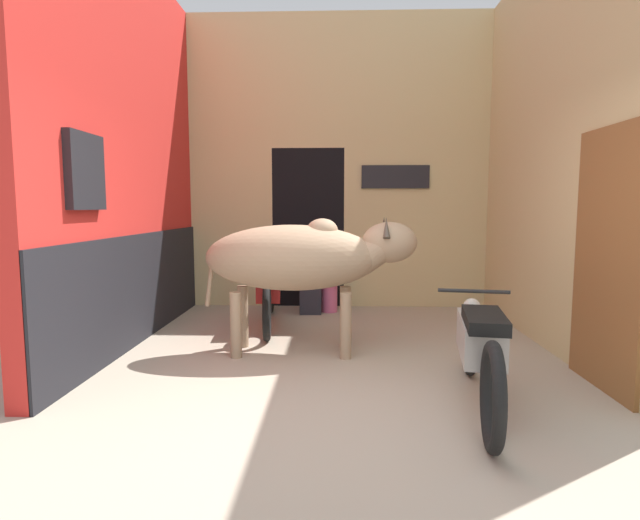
# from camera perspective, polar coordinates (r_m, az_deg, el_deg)

# --- Properties ---
(ground_plane) EXTENTS (30.00, 30.00, 0.00)m
(ground_plane) POSITION_cam_1_polar(r_m,az_deg,el_deg) (3.59, 2.02, -17.99)
(ground_plane) COLOR tan
(wall_left_shopfront) EXTENTS (0.25, 4.01, 4.19)m
(wall_left_shopfront) POSITION_cam_1_polar(r_m,az_deg,el_deg) (5.75, -21.30, 11.28)
(wall_left_shopfront) COLOR red
(wall_left_shopfront) RESTS_ON ground_plane
(wall_back_with_doorway) EXTENTS (4.31, 0.94, 4.19)m
(wall_back_with_doorway) POSITION_cam_1_polar(r_m,az_deg,el_deg) (7.54, 0.90, 8.40)
(wall_back_with_doorway) COLOR #D1BC84
(wall_back_with_doorway) RESTS_ON ground_plane
(wall_right_with_door) EXTENTS (0.22, 4.01, 4.19)m
(wall_right_with_door) POSITION_cam_1_polar(r_m,az_deg,el_deg) (5.73, 25.60, 11.47)
(wall_right_with_door) COLOR #D1BC84
(wall_right_with_door) RESTS_ON ground_plane
(cow) EXTENTS (2.12, 0.69, 1.38)m
(cow) POSITION_cam_1_polar(r_m,az_deg,el_deg) (4.94, -1.97, 0.25)
(cow) COLOR tan
(cow) RESTS_ON ground_plane
(motorcycle_near) EXTENTS (0.59, 2.06, 0.78)m
(motorcycle_near) POSITION_cam_1_polar(r_m,az_deg,el_deg) (3.89, 17.80, -9.36)
(motorcycle_near) COLOR black
(motorcycle_near) RESTS_ON ground_plane
(motorcycle_far) EXTENTS (0.58, 2.10, 0.76)m
(motorcycle_far) POSITION_cam_1_polar(r_m,az_deg,el_deg) (6.20, -5.86, -3.51)
(motorcycle_far) COLOR black
(motorcycle_far) RESTS_ON ground_plane
(shopkeeper_seated) EXTENTS (0.42, 0.34, 1.17)m
(shopkeeper_seated) POSITION_cam_1_polar(r_m,az_deg,el_deg) (6.89, -1.03, -1.00)
(shopkeeper_seated) COLOR #282833
(shopkeeper_seated) RESTS_ON ground_plane
(plastic_stool) EXTENTS (0.32, 0.32, 0.43)m
(plastic_stool) POSITION_cam_1_polar(r_m,az_deg,el_deg) (7.00, 1.08, -4.07)
(plastic_stool) COLOR #DB6093
(plastic_stool) RESTS_ON ground_plane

